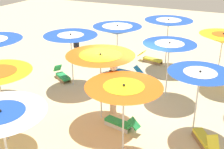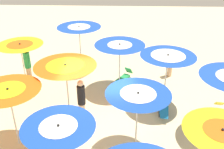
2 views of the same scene
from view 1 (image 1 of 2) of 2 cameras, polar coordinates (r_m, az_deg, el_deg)
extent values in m
cube|color=beige|center=(11.26, 2.79, -6.15)|extent=(38.87, 38.87, 0.04)
cone|color=white|center=(6.90, -20.63, -8.22)|extent=(2.02, 2.02, 0.39)
cone|color=#1947B2|center=(6.85, -20.75, -7.52)|extent=(1.08, 1.08, 0.21)
sphere|color=black|center=(6.79, -20.90, -6.58)|extent=(0.07, 0.07, 0.07)
cylinder|color=silver|center=(8.29, 2.17, -9.79)|extent=(0.05, 0.05, 1.99)
cone|color=orange|center=(7.79, 2.28, -3.66)|extent=(2.08, 2.08, 0.42)
cone|color=yellow|center=(7.74, 2.29, -2.96)|extent=(1.09, 1.09, 0.22)
sphere|color=black|center=(7.68, 2.31, -2.06)|extent=(0.07, 0.07, 0.07)
cylinder|color=silver|center=(9.57, 15.91, -6.00)|extent=(0.05, 0.05, 1.96)
cone|color=#1947B2|center=(9.14, 16.58, -0.63)|extent=(1.93, 1.93, 0.36)
cone|color=white|center=(9.10, 16.65, -0.09)|extent=(0.99, 0.99, 0.18)
sphere|color=black|center=(9.06, 16.73, 0.57)|extent=(0.07, 0.07, 0.07)
cylinder|color=silver|center=(9.47, -20.30, -6.48)|extent=(0.05, 0.05, 2.09)
cylinder|color=silver|center=(9.99, -2.15, -2.95)|extent=(0.05, 0.05, 2.20)
cone|color=orange|center=(9.55, -2.25, 2.97)|extent=(2.26, 2.26, 0.30)
cone|color=yellow|center=(9.53, -2.26, 3.33)|extent=(1.38, 1.38, 0.18)
sphere|color=black|center=(9.49, -2.27, 3.98)|extent=(0.07, 0.07, 0.07)
cylinder|color=silver|center=(11.67, 10.63, 0.27)|extent=(0.05, 0.05, 2.05)
cone|color=#1947B2|center=(11.31, 11.02, 5.05)|extent=(2.02, 2.02, 0.36)
cone|color=white|center=(11.28, 11.05, 5.47)|extent=(1.10, 1.10, 0.20)
sphere|color=black|center=(11.25, 11.10, 6.07)|extent=(0.07, 0.07, 0.07)
cylinder|color=silver|center=(13.20, 20.02, 2.12)|extent=(0.05, 0.05, 2.11)
cone|color=yellow|center=(12.88, 20.67, 6.49)|extent=(1.93, 1.93, 0.38)
cone|color=orange|center=(12.86, 20.73, 6.92)|extent=(0.94, 0.94, 0.18)
sphere|color=black|center=(12.83, 20.80, 7.41)|extent=(0.07, 0.07, 0.07)
cylinder|color=silver|center=(12.65, -7.73, 2.39)|extent=(0.05, 0.05, 2.08)
cone|color=#1947B2|center=(12.31, -7.99, 6.92)|extent=(2.24, 2.24, 0.30)
cone|color=white|center=(12.29, -8.01, 7.29)|extent=(1.09, 1.09, 0.15)
sphere|color=black|center=(12.26, -8.04, 7.72)|extent=(0.07, 0.07, 0.07)
cylinder|color=silver|center=(13.65, 1.00, 4.25)|extent=(0.05, 0.05, 2.10)
cone|color=#1947B2|center=(13.34, 1.03, 8.52)|extent=(2.21, 2.21, 0.39)
cone|color=white|center=(13.32, 1.03, 8.86)|extent=(1.36, 1.36, 0.24)
sphere|color=black|center=(13.28, 1.04, 9.47)|extent=(0.07, 0.07, 0.07)
cylinder|color=silver|center=(14.75, 10.55, 5.56)|extent=(0.05, 0.05, 2.21)
cone|color=#1947B2|center=(14.46, 10.87, 9.73)|extent=(2.29, 2.29, 0.31)
cone|color=white|center=(14.44, 10.89, 10.04)|extent=(1.20, 1.20, 0.16)
sphere|color=black|center=(14.42, 10.93, 10.45)|extent=(0.07, 0.07, 0.07)
cube|color=#333338|center=(13.64, 2.38, -0.21)|extent=(0.92, 0.11, 0.14)
cube|color=#333338|center=(13.89, 2.98, 0.23)|extent=(0.92, 0.11, 0.14)
cube|color=#1972B7|center=(13.72, 2.69, 0.47)|extent=(0.95, 0.39, 0.10)
cube|color=#1972B7|center=(13.37, 5.19, 0.79)|extent=(0.44, 0.35, 0.38)
cube|color=olive|center=(9.62, 16.30, -12.29)|extent=(0.55, 0.79, 0.14)
cube|color=olive|center=(9.75, 18.08, -12.01)|extent=(0.55, 0.79, 0.14)
cube|color=yellow|center=(9.62, 17.28, -11.57)|extent=(0.78, 0.95, 0.10)
cube|color=yellow|center=(9.07, 18.99, -12.33)|extent=(0.42, 0.40, 0.40)
cube|color=silver|center=(9.89, 0.68, -10.14)|extent=(0.92, 0.22, 0.14)
cube|color=silver|center=(10.08, 1.66, -9.40)|extent=(0.92, 0.22, 0.14)
cube|color=green|center=(9.92, 1.18, -9.19)|extent=(0.97, 0.47, 0.10)
cube|color=green|center=(9.53, 4.32, -9.46)|extent=(0.41, 0.35, 0.30)
cube|color=olive|center=(15.59, 8.11, 2.67)|extent=(0.98, 0.21, 0.14)
cube|color=olive|center=(15.33, 7.57, 2.34)|extent=(0.98, 0.21, 0.14)
cube|color=yellow|center=(15.42, 7.87, 2.92)|extent=(1.03, 0.48, 0.10)
cube|color=yellow|center=(15.65, 5.76, 4.11)|extent=(0.42, 0.37, 0.33)
cube|color=olive|center=(13.55, -8.79, -0.65)|extent=(0.77, 0.49, 0.14)
cube|color=olive|center=(13.43, -10.09, -0.97)|extent=(0.77, 0.49, 0.14)
cube|color=green|center=(13.44, -9.47, -0.34)|extent=(0.93, 0.75, 0.10)
cube|color=green|center=(13.83, -10.49, 1.26)|extent=(0.41, 0.43, 0.36)
cylinder|color=#D8A87F|center=(15.61, -6.84, 3.99)|extent=(0.24, 0.24, 0.76)
cylinder|color=black|center=(15.39, -6.97, 6.50)|extent=(0.30, 0.30, 0.67)
sphere|color=#D8A87F|center=(15.26, -7.05, 8.07)|extent=(0.21, 0.21, 0.21)
cylinder|color=beige|center=(10.65, 0.23, -5.21)|extent=(0.24, 0.24, 0.86)
cylinder|color=black|center=(10.28, 0.24, -1.24)|extent=(0.30, 0.30, 0.76)
sphere|color=beige|center=(10.09, 0.24, 1.32)|extent=(0.23, 0.23, 0.23)
camera|label=2|loc=(10.79, 52.08, 19.96)|focal=41.97mm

